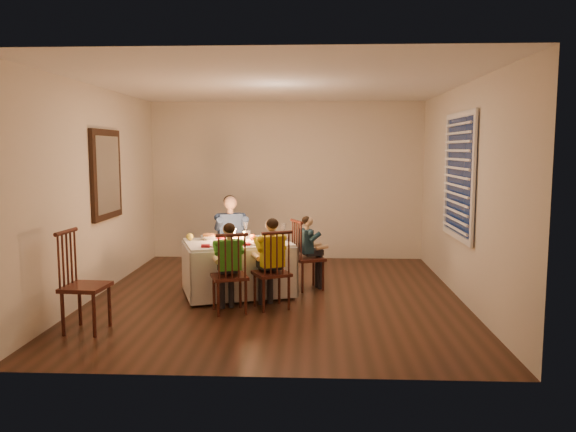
{
  "coord_description": "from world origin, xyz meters",
  "views": [
    {
      "loc": [
        0.46,
        -6.81,
        1.82
      ],
      "look_at": [
        0.13,
        0.15,
        0.99
      ],
      "focal_mm": 35.0,
      "sensor_mm": 36.0,
      "label": 1
    }
  ],
  "objects_px": {
    "chair_adult": "(231,282)",
    "serving_bowl": "(209,237)",
    "chair_end": "(308,289)",
    "child_teal": "(308,289)",
    "child_yellow": "(272,308)",
    "adult": "(231,282)",
    "child_green": "(230,312)",
    "chair_extra": "(88,331)",
    "chair_near_left": "(230,312)",
    "dining_table": "(238,257)",
    "chair_near_right": "(272,308)"
  },
  "relations": [
    {
      "from": "chair_near_right",
      "to": "child_teal",
      "type": "height_order",
      "value": "child_teal"
    },
    {
      "from": "dining_table",
      "to": "child_yellow",
      "type": "relative_size",
      "value": 1.47
    },
    {
      "from": "chair_near_left",
      "to": "child_green",
      "type": "xyz_separation_m",
      "value": [
        0.0,
        0.0,
        0.0
      ]
    },
    {
      "from": "chair_near_right",
      "to": "chair_extra",
      "type": "bearing_deg",
      "value": 0.71
    },
    {
      "from": "dining_table",
      "to": "chair_end",
      "type": "distance_m",
      "value": 1.05
    },
    {
      "from": "child_yellow",
      "to": "serving_bowl",
      "type": "height_order",
      "value": "serving_bowl"
    },
    {
      "from": "child_teal",
      "to": "serving_bowl",
      "type": "relative_size",
      "value": 4.55
    },
    {
      "from": "dining_table",
      "to": "serving_bowl",
      "type": "xyz_separation_m",
      "value": [
        -0.38,
        0.14,
        0.22
      ]
    },
    {
      "from": "chair_near_left",
      "to": "adult",
      "type": "xyz_separation_m",
      "value": [
        -0.19,
        1.43,
        0.0
      ]
    },
    {
      "from": "adult",
      "to": "child_teal",
      "type": "height_order",
      "value": "adult"
    },
    {
      "from": "dining_table",
      "to": "chair_extra",
      "type": "bearing_deg",
      "value": -150.5
    },
    {
      "from": "chair_adult",
      "to": "serving_bowl",
      "type": "bearing_deg",
      "value": -131.44
    },
    {
      "from": "chair_near_left",
      "to": "chair_end",
      "type": "relative_size",
      "value": 1.0
    },
    {
      "from": "child_yellow",
      "to": "serving_bowl",
      "type": "distance_m",
      "value": 1.33
    },
    {
      "from": "chair_near_right",
      "to": "chair_extra",
      "type": "relative_size",
      "value": 0.89
    },
    {
      "from": "chair_extra",
      "to": "child_green",
      "type": "relative_size",
      "value": 1.01
    },
    {
      "from": "chair_near_left",
      "to": "serving_bowl",
      "type": "height_order",
      "value": "serving_bowl"
    },
    {
      "from": "child_teal",
      "to": "chair_end",
      "type": "bearing_deg",
      "value": -0.0
    },
    {
      "from": "dining_table",
      "to": "child_green",
      "type": "height_order",
      "value": "dining_table"
    },
    {
      "from": "chair_adult",
      "to": "chair_near_right",
      "type": "distance_m",
      "value": 1.41
    },
    {
      "from": "chair_adult",
      "to": "chair_extra",
      "type": "distance_m",
      "value": 2.44
    },
    {
      "from": "chair_end",
      "to": "child_teal",
      "type": "height_order",
      "value": "child_teal"
    },
    {
      "from": "dining_table",
      "to": "child_green",
      "type": "xyz_separation_m",
      "value": [
        0.01,
        -0.78,
        -0.48
      ]
    },
    {
      "from": "dining_table",
      "to": "chair_extra",
      "type": "height_order",
      "value": "dining_table"
    },
    {
      "from": "child_green",
      "to": "dining_table",
      "type": "bearing_deg",
      "value": -108.84
    },
    {
      "from": "child_green",
      "to": "chair_adult",
      "type": "bearing_deg",
      "value": -101.92
    },
    {
      "from": "chair_extra",
      "to": "child_teal",
      "type": "xyz_separation_m",
      "value": [
        2.21,
        1.82,
        0.0
      ]
    },
    {
      "from": "chair_end",
      "to": "child_yellow",
      "type": "xyz_separation_m",
      "value": [
        -0.41,
        -0.91,
        0.0
      ]
    },
    {
      "from": "chair_end",
      "to": "chair_extra",
      "type": "xyz_separation_m",
      "value": [
        -2.21,
        -1.82,
        0.0
      ]
    },
    {
      "from": "chair_near_right",
      "to": "chair_extra",
      "type": "xyz_separation_m",
      "value": [
        -1.8,
        -0.9,
        0.0
      ]
    },
    {
      "from": "adult",
      "to": "child_green",
      "type": "xyz_separation_m",
      "value": [
        0.19,
        -1.43,
        0.0
      ]
    },
    {
      "from": "chair_end",
      "to": "adult",
      "type": "distance_m",
      "value": 1.12
    },
    {
      "from": "child_yellow",
      "to": "child_teal",
      "type": "bearing_deg",
      "value": -140.12
    },
    {
      "from": "chair_end",
      "to": "child_teal",
      "type": "relative_size",
      "value": 0.96
    },
    {
      "from": "chair_near_left",
      "to": "serving_bowl",
      "type": "bearing_deg",
      "value": -86.42
    },
    {
      "from": "adult",
      "to": "serving_bowl",
      "type": "relative_size",
      "value": 5.66
    },
    {
      "from": "dining_table",
      "to": "chair_adult",
      "type": "distance_m",
      "value": 0.83
    },
    {
      "from": "dining_table",
      "to": "chair_end",
      "type": "relative_size",
      "value": 1.67
    },
    {
      "from": "chair_extra",
      "to": "child_green",
      "type": "distance_m",
      "value": 1.52
    },
    {
      "from": "chair_near_right",
      "to": "chair_end",
      "type": "relative_size",
      "value": 1.0
    },
    {
      "from": "chair_adult",
      "to": "child_yellow",
      "type": "relative_size",
      "value": 0.88
    },
    {
      "from": "chair_extra",
      "to": "serving_bowl",
      "type": "height_order",
      "value": "serving_bowl"
    },
    {
      "from": "child_green",
      "to": "child_yellow",
      "type": "height_order",
      "value": "child_yellow"
    },
    {
      "from": "chair_near_left",
      "to": "chair_near_right",
      "type": "xyz_separation_m",
      "value": [
        0.46,
        0.18,
        0.0
      ]
    },
    {
      "from": "chair_near_left",
      "to": "adult",
      "type": "relative_size",
      "value": 0.77
    },
    {
      "from": "adult",
      "to": "child_green",
      "type": "distance_m",
      "value": 1.44
    },
    {
      "from": "chair_adult",
      "to": "child_green",
      "type": "relative_size",
      "value": 0.91
    },
    {
      "from": "dining_table",
      "to": "chair_near_left",
      "type": "bearing_deg",
      "value": -108.18
    },
    {
      "from": "chair_near_left",
      "to": "child_teal",
      "type": "height_order",
      "value": "child_teal"
    },
    {
      "from": "chair_extra",
      "to": "serving_bowl",
      "type": "xyz_separation_m",
      "value": [
        0.94,
        1.64,
        0.7
      ]
    }
  ]
}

